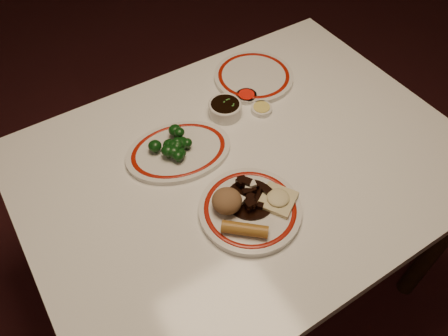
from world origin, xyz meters
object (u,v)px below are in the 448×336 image
at_px(broccoli_plate, 179,151).
at_px(soy_bowl, 225,109).
at_px(main_plate, 250,210).
at_px(stirfry_heap, 250,194).
at_px(broccoli_pile, 174,146).
at_px(dining_table, 245,180).
at_px(rice_mound, 227,201).
at_px(spring_roll, 245,229).
at_px(fried_wonton, 278,199).

distance_m(broccoli_plate, soy_bowl, 0.20).
bearing_deg(broccoli_plate, main_plate, -78.26).
xyz_separation_m(stirfry_heap, broccoli_pile, (-0.08, 0.24, 0.01)).
distance_m(stirfry_heap, broccoli_plate, 0.25).
distance_m(dining_table, rice_mound, 0.22).
distance_m(rice_mound, broccoli_pile, 0.24).
distance_m(stirfry_heap, soy_bowl, 0.32).
xyz_separation_m(main_plate, stirfry_heap, (0.02, 0.03, 0.02)).
relative_size(main_plate, broccoli_plate, 0.80).
height_order(stirfry_heap, broccoli_plate, stirfry_heap).
bearing_deg(broccoli_pile, broccoli_plate, -7.84).
distance_m(main_plate, spring_roll, 0.08).
height_order(fried_wonton, broccoli_plate, fried_wonton).
xyz_separation_m(rice_mound, spring_roll, (-0.00, -0.08, -0.01)).
distance_m(spring_roll, stirfry_heap, 0.11).
bearing_deg(main_plate, soy_bowl, 67.29).
xyz_separation_m(dining_table, stirfry_heap, (-0.07, -0.12, 0.12)).
bearing_deg(fried_wonton, rice_mound, 155.01).
bearing_deg(stirfry_heap, fried_wonton, -44.10).
bearing_deg(fried_wonton, dining_table, 82.62).
height_order(stirfry_heap, broccoli_pile, broccoli_pile).
relative_size(dining_table, main_plate, 4.52).
relative_size(dining_table, broccoli_pile, 10.22).
height_order(rice_mound, spring_roll, rice_mound).
xyz_separation_m(dining_table, rice_mound, (-0.14, -0.11, 0.14)).
xyz_separation_m(rice_mound, stirfry_heap, (0.07, -0.01, -0.02)).
bearing_deg(spring_roll, rice_mound, 38.94).
height_order(spring_roll, fried_wonton, spring_roll).
bearing_deg(rice_mound, fried_wonton, -24.99).
xyz_separation_m(dining_table, broccoli_plate, (-0.15, 0.12, 0.10)).
relative_size(dining_table, stirfry_heap, 9.56).
height_order(dining_table, stirfry_heap, stirfry_heap).
distance_m(dining_table, spring_roll, 0.27).
distance_m(spring_roll, broccoli_pile, 0.32).
xyz_separation_m(spring_roll, stirfry_heap, (0.07, 0.08, -0.00)).
height_order(fried_wonton, broccoli_pile, broccoli_pile).
bearing_deg(stirfry_heap, soy_bowl, 68.33).
xyz_separation_m(stirfry_heap, broccoli_plate, (-0.07, 0.24, -0.02)).
xyz_separation_m(fried_wonton, broccoli_pile, (-0.13, 0.29, 0.01)).
distance_m(rice_mound, stirfry_heap, 0.07).
bearing_deg(main_plate, fried_wonton, -16.98).
height_order(broccoli_plate, soy_bowl, soy_bowl).
bearing_deg(main_plate, broccoli_pile, 103.71).
xyz_separation_m(spring_roll, soy_bowl, (0.19, 0.38, -0.01)).
bearing_deg(dining_table, soy_bowl, 75.44).
relative_size(spring_roll, soy_bowl, 1.12).
bearing_deg(broccoli_plate, stirfry_heap, -72.88).
height_order(dining_table, broccoli_pile, broccoli_pile).
relative_size(rice_mound, spring_roll, 0.68).
distance_m(main_plate, stirfry_heap, 0.04).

